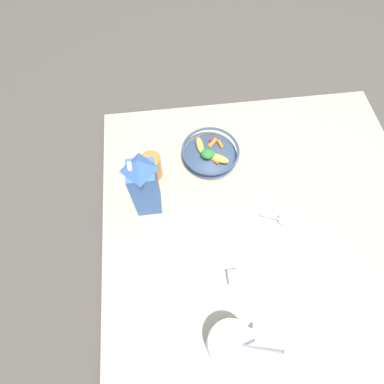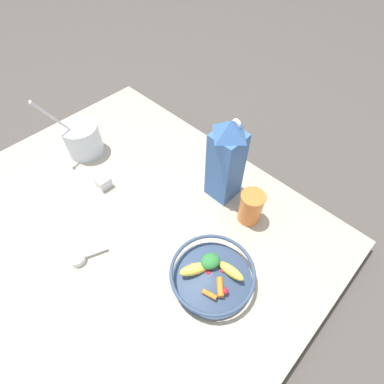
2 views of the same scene
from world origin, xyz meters
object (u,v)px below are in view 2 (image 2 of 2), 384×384
at_px(fruit_bowl, 212,274).
at_px(spice_jar, 103,182).
at_px(yogurt_tub, 82,138).
at_px(drinking_cup, 251,207).
at_px(milk_carton, 226,161).

distance_m(fruit_bowl, spice_jar, 0.49).
bearing_deg(spice_jar, yogurt_tub, -16.14).
height_order(drinking_cup, spice_jar, drinking_cup).
height_order(fruit_bowl, spice_jar, fruit_bowl).
bearing_deg(drinking_cup, fruit_bowl, 102.75).
bearing_deg(fruit_bowl, yogurt_tub, -3.88).
bearing_deg(milk_carton, spice_jar, 40.71).
relative_size(milk_carton, drinking_cup, 2.64).
height_order(milk_carton, spice_jar, milk_carton).
bearing_deg(yogurt_tub, drinking_cup, -163.43).
height_order(fruit_bowl, milk_carton, milk_carton).
height_order(milk_carton, yogurt_tub, milk_carton).
xyz_separation_m(drinking_cup, spice_jar, (0.44, 0.24, -0.04)).
bearing_deg(drinking_cup, yogurt_tub, 16.57).
bearing_deg(yogurt_tub, fruit_bowl, 176.12).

